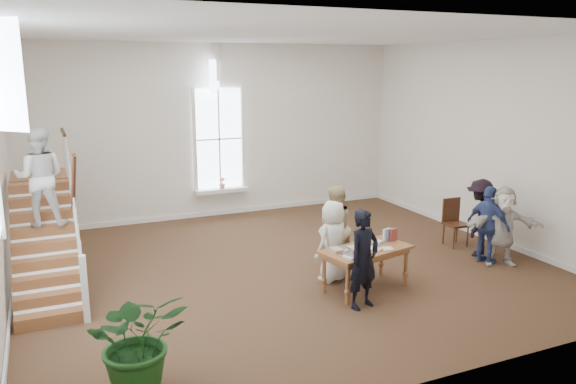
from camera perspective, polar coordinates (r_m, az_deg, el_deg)
name	(u,v)px	position (r m, az deg, el deg)	size (l,w,h in m)	color
ground	(288,268)	(11.28, -0.04, -7.68)	(10.00, 10.00, 0.00)	#422419
room_shell	(221,201)	(15.11, -6.79, -0.88)	(10.49, 10.00, 10.00)	silver
staircase	(43,201)	(10.67, -23.66, -0.88)	(1.10, 4.10, 2.92)	brown
library_table	(365,253)	(10.13, 7.87, -6.13)	(1.77, 1.15, 0.83)	brown
police_officer	(364,259)	(9.33, 7.71, -6.77)	(0.61, 0.40, 1.67)	black
elderly_woman	(333,241)	(10.43, 4.58, -5.00)	(0.75, 0.49, 1.53)	silver
person_yellow	(334,228)	(10.96, 4.72, -3.68)	(0.82, 0.64, 1.69)	tan
woman_cluster_a	(488,225)	(12.00, 19.67, -3.18)	(0.94, 0.39, 1.60)	#35477F
woman_cluster_b	(480,218)	(12.43, 18.90, -2.48)	(1.06, 0.61, 1.64)	black
woman_cluster_c	(503,226)	(11.99, 20.99, -3.26)	(1.49, 0.48, 1.61)	silver
floor_plant	(139,340)	(7.31, -14.93, -14.32)	(1.20, 1.04, 1.33)	#143C13
side_chair	(454,219)	(13.06, 16.50, -2.64)	(0.47, 0.47, 1.05)	#36200E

